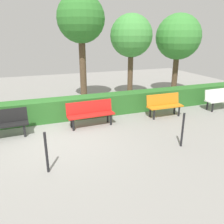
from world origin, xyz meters
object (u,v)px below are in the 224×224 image
Objects in this scene: bench_red at (90,112)px; bench_black at (1,123)px; tree_near at (178,37)px; tree_mid at (131,36)px; tree_far at (81,20)px; bench_orange at (164,104)px; bench_white at (219,98)px.

bench_black is at bearing -2.20° from bench_red.
tree_near is 2.51m from tree_mid.
tree_far is (-3.31, -2.99, 3.13)m from bench_black.
bench_orange is 0.35× the size of tree_near.
bench_orange is 0.85× the size of bench_red.
tree_near is (-8.14, -2.75, 2.41)m from bench_black.
bench_white is 0.97× the size of bench_orange.
bench_white is at bearing 176.73° from bench_black.
bench_white is 0.85× the size of bench_black.
tree_near is at bearing 176.66° from tree_mid.
bench_orange and bench_black have the same top height.
tree_far reaches higher than bench_red.
tree_near is at bearing 177.19° from tree_far.
bench_white and bench_black have the same top height.
bench_white is at bearing 176.95° from bench_red.
bench_red is at bearing -2.10° from bench_white.
tree_near is at bearing -163.95° from bench_black.
tree_mid is (2.79, -2.99, 2.47)m from bench_white.
tree_mid is (2.50, -0.15, 0.05)m from tree_near.
bench_orange is at bearing 92.17° from tree_mid.
tree_near is (-5.32, -2.76, 2.41)m from bench_red.
bench_orange is 5.75m from bench_black.
tree_near is (-2.39, -2.79, 2.42)m from bench_orange.
tree_mid is (-2.82, -2.90, 2.46)m from bench_red.
tree_mid is at bearing -136.28° from bench_red.
tree_far is at bearing -2.81° from tree_near.
bench_black is (8.43, -0.10, 0.01)m from bench_white.
tree_far is (-0.49, -2.99, 3.13)m from bench_red.
tree_mid is (-5.64, -2.90, 2.46)m from bench_black.
tree_near is at bearing -154.73° from bench_red.
bench_red is 0.35× the size of tree_far.
bench_white is at bearing 132.97° from tree_mid.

